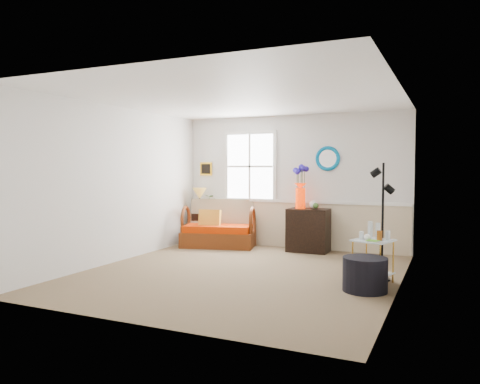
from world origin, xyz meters
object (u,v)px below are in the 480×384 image
at_px(loveseat, 219,223).
at_px(side_table, 373,261).
at_px(floor_lamp, 383,222).
at_px(cabinet, 308,230).
at_px(lamp_stand, 202,228).
at_px(ottoman, 365,274).

relative_size(loveseat, side_table, 2.38).
relative_size(side_table, floor_lamp, 0.36).
bearing_deg(loveseat, side_table, -42.75).
xyz_separation_m(cabinet, side_table, (1.48, -1.97, -0.11)).
bearing_deg(side_table, cabinet, 126.89).
xyz_separation_m(lamp_stand, side_table, (3.81, -2.06, -0.01)).
bearing_deg(floor_lamp, ottoman, -96.02).
bearing_deg(lamp_stand, cabinet, -2.29).
bearing_deg(side_table, ottoman, -93.03).
bearing_deg(side_table, loveseat, 151.40).
distance_m(lamp_stand, floor_lamp, 4.34).
distance_m(side_table, ottoman, 0.48).
relative_size(loveseat, cabinet, 1.76).
relative_size(loveseat, floor_lamp, 0.86).
distance_m(cabinet, ottoman, 2.84).
bearing_deg(floor_lamp, side_table, -108.51).
relative_size(cabinet, ottoman, 1.43).
distance_m(loveseat, lamp_stand, 0.63).
height_order(loveseat, ottoman, loveseat).
xyz_separation_m(side_table, floor_lamp, (0.09, 0.22, 0.52)).
bearing_deg(cabinet, ottoman, -59.70).
distance_m(lamp_stand, cabinet, 2.34).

